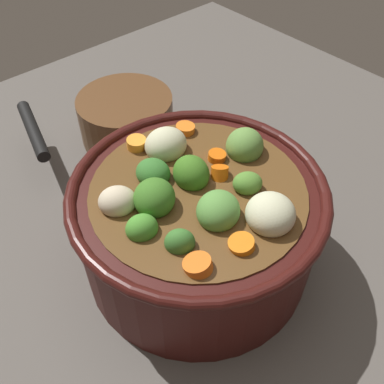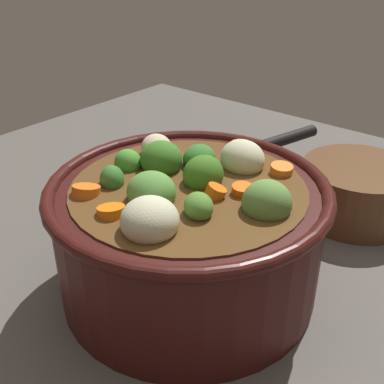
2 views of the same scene
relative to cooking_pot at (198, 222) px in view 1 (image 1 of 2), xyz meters
name	(u,v)px [view 1 (image 1 of 2)]	position (x,y,z in m)	size (l,w,h in m)	color
ground_plane	(197,257)	(0.00, 0.00, -0.07)	(1.10, 1.10, 0.00)	#514C47
cooking_pot	(198,222)	(0.00, 0.00, 0.00)	(0.28, 0.28, 0.15)	#38110F
small_saucepan	(124,118)	(-0.25, 0.07, -0.03)	(0.18, 0.24, 0.07)	brown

